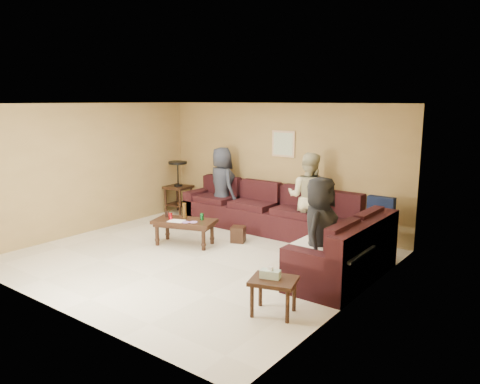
% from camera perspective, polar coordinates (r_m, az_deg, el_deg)
% --- Properties ---
extents(room, '(5.60, 5.50, 2.50)m').
position_cam_1_polar(room, '(7.45, -5.50, 4.22)').
color(room, beige).
rests_on(room, ground).
extents(sectional_sofa, '(4.65, 2.90, 0.97)m').
position_cam_1_polar(sectional_sofa, '(8.42, 5.82, -4.25)').
color(sectional_sofa, black).
rests_on(sectional_sofa, ground).
extents(coffee_table, '(1.21, 0.87, 0.74)m').
position_cam_1_polar(coffee_table, '(8.42, -6.80, -3.84)').
color(coffee_table, black).
rests_on(coffee_table, ground).
extents(end_table_left, '(0.57, 0.57, 1.19)m').
position_cam_1_polar(end_table_left, '(10.73, -7.54, 0.69)').
color(end_table_left, black).
rests_on(end_table_left, ground).
extents(side_table_right, '(0.65, 0.59, 0.59)m').
position_cam_1_polar(side_table_right, '(5.74, 4.04, -11.05)').
color(side_table_right, black).
rests_on(side_table_right, ground).
extents(waste_bin, '(0.32, 0.32, 0.29)m').
position_cam_1_polar(waste_bin, '(8.57, -0.22, -5.18)').
color(waste_bin, black).
rests_on(waste_bin, ground).
extents(wall_art, '(0.52, 0.04, 0.52)m').
position_cam_1_polar(wall_art, '(9.35, 5.31, 5.86)').
color(wall_art, tan).
rests_on(wall_art, ground).
extents(person_left, '(0.91, 0.76, 1.60)m').
position_cam_1_polar(person_left, '(9.83, -2.21, 0.85)').
color(person_left, '#292D39').
rests_on(person_left, ground).
extents(person_middle, '(0.90, 0.76, 1.63)m').
position_cam_1_polar(person_middle, '(8.62, 8.32, -0.60)').
color(person_middle, '#BEB78D').
rests_on(person_middle, ground).
extents(person_right, '(0.62, 0.83, 1.55)m').
position_cam_1_polar(person_right, '(6.53, 9.68, -4.85)').
color(person_right, black).
rests_on(person_right, ground).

